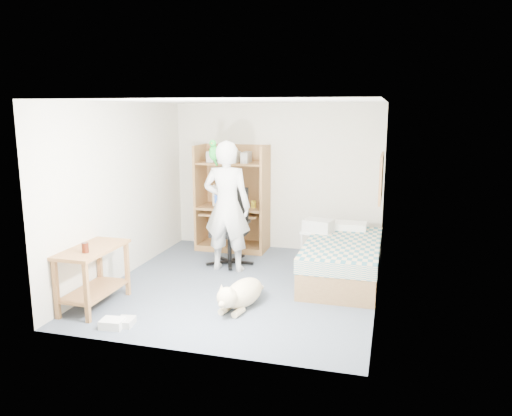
{
  "coord_description": "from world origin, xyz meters",
  "views": [
    {
      "loc": [
        1.92,
        -6.29,
        2.41
      ],
      "look_at": [
        0.12,
        0.25,
        1.05
      ],
      "focal_mm": 35.0,
      "sensor_mm": 36.0,
      "label": 1
    }
  ],
  "objects_px": {
    "computer_hutch": "(233,202)",
    "side_desk": "(93,268)",
    "person": "(227,206)",
    "dog": "(241,293)",
    "bed": "(343,260)",
    "office_chair": "(231,237)",
    "printer_cart": "(318,243)"
  },
  "relations": [
    {
      "from": "computer_hutch",
      "to": "office_chair",
      "type": "bearing_deg",
      "value": -74.91
    },
    {
      "from": "computer_hutch",
      "to": "printer_cart",
      "type": "height_order",
      "value": "computer_hutch"
    },
    {
      "from": "side_desk",
      "to": "dog",
      "type": "relative_size",
      "value": 0.93
    },
    {
      "from": "computer_hutch",
      "to": "side_desk",
      "type": "distance_m",
      "value": 3.08
    },
    {
      "from": "computer_hutch",
      "to": "dog",
      "type": "distance_m",
      "value": 2.72
    },
    {
      "from": "bed",
      "to": "side_desk",
      "type": "xyz_separation_m",
      "value": [
        -2.85,
        -1.82,
        0.21
      ]
    },
    {
      "from": "bed",
      "to": "printer_cart",
      "type": "height_order",
      "value": "bed"
    },
    {
      "from": "person",
      "to": "dog",
      "type": "bearing_deg",
      "value": 113.88
    },
    {
      "from": "person",
      "to": "dog",
      "type": "relative_size",
      "value": 1.83
    },
    {
      "from": "person",
      "to": "office_chair",
      "type": "bearing_deg",
      "value": -81.93
    },
    {
      "from": "dog",
      "to": "printer_cart",
      "type": "xyz_separation_m",
      "value": [
        0.66,
        1.88,
        0.19
      ]
    },
    {
      "from": "office_chair",
      "to": "printer_cart",
      "type": "relative_size",
      "value": 2.1
    },
    {
      "from": "side_desk",
      "to": "printer_cart",
      "type": "distance_m",
      "value": 3.36
    },
    {
      "from": "side_desk",
      "to": "dog",
      "type": "bearing_deg",
      "value": 14.37
    },
    {
      "from": "office_chair",
      "to": "printer_cart",
      "type": "bearing_deg",
      "value": 7.62
    },
    {
      "from": "bed",
      "to": "office_chair",
      "type": "relative_size",
      "value": 1.72
    },
    {
      "from": "printer_cart",
      "to": "office_chair",
      "type": "bearing_deg",
      "value": -158.39
    },
    {
      "from": "computer_hutch",
      "to": "bed",
      "type": "bearing_deg",
      "value": -29.29
    },
    {
      "from": "person",
      "to": "dog",
      "type": "distance_m",
      "value": 1.69
    },
    {
      "from": "dog",
      "to": "side_desk",
      "type": "bearing_deg",
      "value": -153.72
    },
    {
      "from": "printer_cart",
      "to": "side_desk",
      "type": "bearing_deg",
      "value": -123.36
    },
    {
      "from": "office_chair",
      "to": "side_desk",
      "type": "bearing_deg",
      "value": -118.08
    },
    {
      "from": "side_desk",
      "to": "dog",
      "type": "xyz_separation_m",
      "value": [
        1.76,
        0.45,
        -0.32
      ]
    },
    {
      "from": "printer_cart",
      "to": "person",
      "type": "bearing_deg",
      "value": -145.22
    },
    {
      "from": "side_desk",
      "to": "dog",
      "type": "height_order",
      "value": "side_desk"
    },
    {
      "from": "dog",
      "to": "printer_cart",
      "type": "distance_m",
      "value": 2.0
    },
    {
      "from": "printer_cart",
      "to": "computer_hutch",
      "type": "bearing_deg",
      "value": 171.45
    },
    {
      "from": "computer_hutch",
      "to": "side_desk",
      "type": "bearing_deg",
      "value": -106.14
    },
    {
      "from": "computer_hutch",
      "to": "person",
      "type": "bearing_deg",
      "value": -76.49
    },
    {
      "from": "side_desk",
      "to": "office_chair",
      "type": "xyz_separation_m",
      "value": [
        1.07,
        2.12,
        -0.07
      ]
    },
    {
      "from": "bed",
      "to": "dog",
      "type": "height_order",
      "value": "bed"
    },
    {
      "from": "side_desk",
      "to": "office_chair",
      "type": "distance_m",
      "value": 2.37
    }
  ]
}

